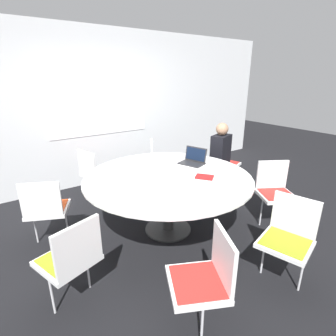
% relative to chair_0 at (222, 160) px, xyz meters
% --- Properties ---
extents(ground_plane, '(16.00, 16.00, 0.00)m').
position_rel_chair_0_xyz_m(ground_plane, '(-1.61, -0.63, -0.50)').
color(ground_plane, black).
extents(wall_back, '(8.00, 0.07, 2.70)m').
position_rel_chair_0_xyz_m(wall_back, '(-1.61, 1.52, 0.85)').
color(wall_back, silver).
rests_on(wall_back, ground_plane).
extents(conference_table, '(2.04, 2.04, 0.76)m').
position_rel_chair_0_xyz_m(conference_table, '(-1.61, -0.63, 0.17)').
color(conference_table, '#333333').
rests_on(conference_table, ground_plane).
extents(chair_0, '(0.55, 0.54, 0.85)m').
position_rel_chair_0_xyz_m(chair_0, '(0.00, 0.00, 0.00)').
color(chair_0, white).
rests_on(chair_0, ground_plane).
extents(chair_1, '(0.59, 0.59, 0.85)m').
position_rel_chair_0_xyz_m(chair_1, '(-0.92, 0.63, 0.00)').
color(chair_1, white).
rests_on(chair_1, ground_plane).
extents(chair_2, '(0.52, 0.54, 0.85)m').
position_rel_chair_0_xyz_m(chair_2, '(-2.06, 0.73, 0.00)').
color(chair_2, white).
rests_on(chair_2, ground_plane).
extents(chair_3, '(0.58, 0.57, 0.85)m').
position_rel_chair_0_xyz_m(chair_3, '(-2.94, -0.09, 0.00)').
color(chair_3, white).
rests_on(chair_3, ground_plane).
extents(chair_4, '(0.55, 0.54, 0.85)m').
position_rel_chair_0_xyz_m(chair_4, '(-2.95, -1.14, 0.00)').
color(chair_4, white).
rests_on(chair_4, ground_plane).
extents(chair_5, '(0.57, 0.58, 0.85)m').
position_rel_chair_0_xyz_m(chair_5, '(-2.18, -1.94, 0.00)').
color(chair_5, white).
rests_on(chair_5, ground_plane).
extents(chair_6, '(0.52, 0.53, 0.85)m').
position_rel_chair_0_xyz_m(chair_6, '(-1.18, -1.99, 0.00)').
color(chair_6, white).
rests_on(chair_6, ground_plane).
extents(chair_7, '(0.59, 0.58, 0.85)m').
position_rel_chair_0_xyz_m(chair_7, '(-0.34, -1.28, 0.00)').
color(chair_7, white).
rests_on(chair_7, ground_plane).
extents(person_0, '(0.41, 0.34, 1.20)m').
position_rel_chair_0_xyz_m(person_0, '(-0.20, -0.16, 0.20)').
color(person_0, black).
rests_on(person_0, ground_plane).
extents(laptop, '(0.34, 0.39, 0.21)m').
position_rel_chair_0_xyz_m(laptop, '(-1.05, -0.43, 0.31)').
color(laptop, '#232326').
rests_on(laptop, conference_table).
extents(spiral_notebook, '(0.25, 0.26, 0.02)m').
position_rel_chair_0_xyz_m(spiral_notebook, '(-1.29, -0.93, 0.27)').
color(spiral_notebook, maroon).
rests_on(spiral_notebook, conference_table).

